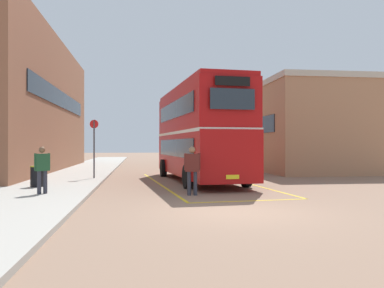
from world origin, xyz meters
The scene contains 11 objects.
ground_plane centered at (0.00, 14.40, 0.00)m, with size 135.60×135.60×0.00m, color #846651.
sidewalk_left centered at (-6.50, 16.80, 0.07)m, with size 4.00×57.60×0.14m, color #A39E93.
brick_building_left centered at (-11.03, 17.63, 4.52)m, with size 5.93×22.46×9.05m.
depot_building_right centered at (9.03, 18.39, 3.09)m, with size 7.19×14.84×6.16m.
double_decker_bus centered at (0.26, 9.28, 2.51)m, with size 3.63×10.73×4.75m.
single_deck_bus centered at (3.92, 30.17, 1.64)m, with size 3.68×9.59×3.02m.
pedestrian_boarding centered at (-0.82, 3.69, 1.05)m, with size 0.59×0.27×1.79m.
pedestrian_waiting_near centered at (-6.11, 3.71, 1.09)m, with size 0.51×0.44×1.65m.
litter_bin centered at (-6.89, 6.12, 0.57)m, with size 0.54×0.54×0.85m.
bus_stop_sign centered at (-5.06, 10.14, 1.92)m, with size 0.44×0.08×3.00m.
bay_marking_yellow centered at (0.35, 7.32, 0.00)m, with size 5.48×12.93×0.01m.
Camera 1 is at (-2.72, -10.76, 1.86)m, focal length 37.23 mm.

